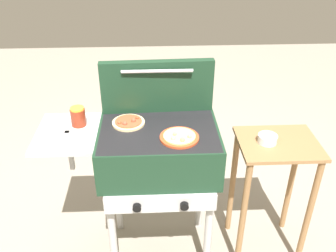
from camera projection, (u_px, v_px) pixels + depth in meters
name	position (u px, v px, depth m)	size (l,w,h in m)	color
ground_plane	(160.00, 247.00, 2.42)	(8.00, 8.00, 0.00)	gray
grill	(156.00, 152.00, 2.03)	(0.96, 0.53, 0.90)	#193823
grill_lid_open	(157.00, 86.00, 2.07)	(0.63, 0.09, 0.30)	#193823
pizza_cheese	(179.00, 137.00, 1.88)	(0.20, 0.20, 0.03)	#C64723
pizza_pepperoni	(128.00, 122.00, 2.01)	(0.18, 0.18, 0.03)	beige
sauce_jar	(78.00, 116.00, 1.98)	(0.08, 0.08, 0.11)	maroon
prep_table	(273.00, 176.00, 2.16)	(0.44, 0.36, 0.80)	olive
topping_bowl_near	(268.00, 140.00, 2.02)	(0.10, 0.10, 0.04)	silver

